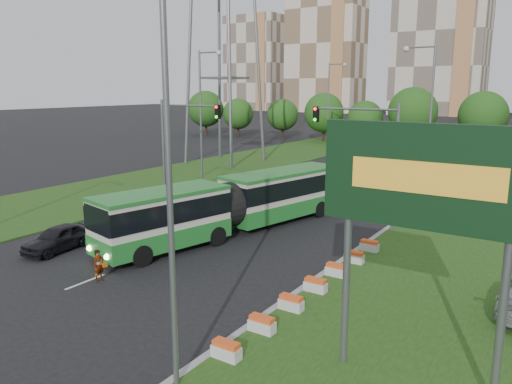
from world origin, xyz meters
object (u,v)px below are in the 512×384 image
Objects in this scene: billboard at (425,189)px; articulated_bus at (232,204)px; traffic_mast_left at (178,135)px; traffic_mast_median at (371,146)px; shopping_trolley at (104,261)px; car_left_far at (250,186)px; car_left_near at (58,238)px; pedestrian at (99,266)px.

billboard is 18.24m from articulated_bus.
traffic_mast_left is at bearing 164.51° from articulated_bus.
traffic_mast_median is (-7.47, 16.00, -0.81)m from billboard.
billboard is at bearing 15.83° from shopping_trolley.
car_left_far is (2.71, 5.88, -4.69)m from traffic_mast_left.
traffic_mast_median reaches higher than shopping_trolley.
traffic_mast_left reaches higher than car_left_far.
traffic_mast_left is 1.90× the size of car_left_near.
pedestrian is at bearing -90.31° from car_left_far.
traffic_mast_median is at bearing 115.03° from billboard.
car_left_near reaches higher than car_left_far.
car_left_near is at bearing -133.00° from traffic_mast_median.
shopping_trolley is at bearing 173.27° from billboard.
billboard is at bearing -33.55° from traffic_mast_left.
articulated_bus is 4.54× the size of car_left_far.
billboard and traffic_mast_median have the same top height.
shopping_trolley is (4.14, -0.34, -0.45)m from car_left_near.
car_left_far is (-12.44, 4.88, -4.69)m from traffic_mast_median.
traffic_mast_median is 9.46m from articulated_bus.
pedestrian is 2.88× the size of shopping_trolley.
traffic_mast_left is at bearing 27.28° from pedestrian.
traffic_mast_median is at bearing -26.19° from pedestrian.
billboard is at bearing -11.72° from car_left_near.
billboard reaches higher than shopping_trolley.
car_left_near is 5.83m from pedestrian.
car_left_far is at bearing 131.40° from articulated_bus.
car_left_far is 7.46× the size of shopping_trolley.
traffic_mast_median is at bearing 41.59° from car_left_near.
billboard is 2.00× the size of car_left_far.
shopping_trolley is at bearing 42.52° from pedestrian.
traffic_mast_median is 2.00× the size of car_left_far.
car_left_far is at bearing 65.22° from traffic_mast_left.
traffic_mast_median and traffic_mast_left have the same top height.
traffic_mast_median is at bearing 80.92° from shopping_trolley.
car_left_far is (0.39, 18.64, -0.06)m from car_left_near.
billboard reaches higher than pedestrian.
articulated_bus is (-6.82, -5.53, -3.52)m from traffic_mast_median.
car_left_near is 2.72× the size of pedestrian.
traffic_mast_left is at bearing 138.86° from shopping_trolley.
traffic_mast_left reaches higher than articulated_bus.
car_left_near is at bearing -105.66° from car_left_far.
articulated_bus reaches higher than car_left_near.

